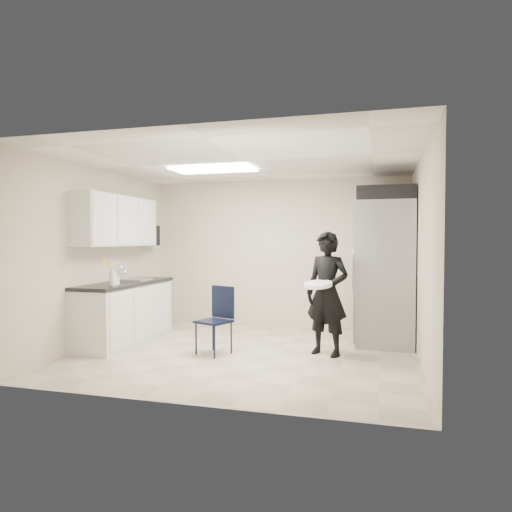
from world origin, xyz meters
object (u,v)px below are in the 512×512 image
(lower_counter, at_px, (125,314))
(man_tuxedo, at_px, (327,293))
(folding_chair, at_px, (214,322))
(commercial_fridge, at_px, (385,272))

(lower_counter, height_order, man_tuxedo, man_tuxedo)
(man_tuxedo, bearing_deg, lower_counter, -158.38)
(folding_chair, xyz_separation_m, man_tuxedo, (1.48, 0.37, 0.38))
(lower_counter, bearing_deg, man_tuxedo, 0.21)
(commercial_fridge, distance_m, man_tuxedo, 1.32)
(commercial_fridge, height_order, folding_chair, commercial_fridge)
(folding_chair, height_order, man_tuxedo, man_tuxedo)
(lower_counter, relative_size, commercial_fridge, 0.90)
(lower_counter, bearing_deg, commercial_fridge, 15.88)
(folding_chair, bearing_deg, man_tuxedo, 36.11)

